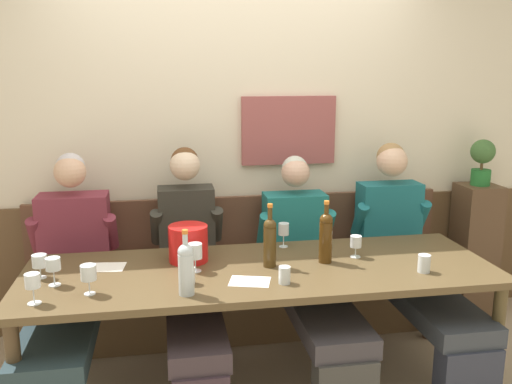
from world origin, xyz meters
TOP-DOWN VIEW (x-y plane):
  - room_wall_back at (0.00, 1.09)m, footprint 6.80×0.12m
  - wood_wainscot_panel at (0.00, 1.04)m, footprint 6.80×0.03m
  - wall_bench at (0.00, 0.83)m, footprint 2.93×0.42m
  - dining_table at (0.00, 0.13)m, footprint 2.63×0.88m
  - person_left_seat at (-1.10, 0.46)m, footprint 0.54×1.31m
  - person_center_left_seat at (-0.38, 0.46)m, footprint 0.47×1.30m
  - person_right_seat at (0.36, 0.44)m, footprint 0.52×1.30m
  - person_center_right_seat at (1.04, 0.45)m, footprint 0.54×1.30m
  - ice_bucket at (-0.39, 0.32)m, footprint 0.23×0.23m
  - wine_bottle_green_tall at (-0.43, -0.17)m, footprint 0.08×0.08m
  - wine_bottle_clear_water at (0.05, 0.15)m, footprint 0.07×0.07m
  - wine_bottle_amber_mid at (0.38, 0.16)m, footprint 0.08×0.08m
  - wine_glass_near_bucket at (-0.90, -0.09)m, footprint 0.08×0.08m
  - wine_glass_center_rear at (0.20, 0.47)m, footprint 0.07×0.07m
  - wine_glass_mid_right at (-1.15, -0.16)m, footprint 0.07×0.07m
  - wine_glass_by_bottle at (-1.19, 0.18)m, footprint 0.08×0.08m
  - wine_glass_mid_left at (-0.37, 0.14)m, footprint 0.08×0.08m
  - wine_glass_left_end at (-1.09, 0.06)m, footprint 0.08×0.08m
  - wine_glass_center_front at (0.58, 0.21)m, footprint 0.07×0.07m
  - water_tumbler_left at (0.08, -0.11)m, footprint 0.06×0.06m
  - water_tumbler_center at (0.87, -0.09)m, footprint 0.07×0.07m
  - water_tumbler_right at (-0.41, -0.04)m, footprint 0.06×0.06m
  - tasting_sheet_left_guest at (-0.86, 0.29)m, footprint 0.23×0.17m
  - tasting_sheet_right_guest at (-0.10, -0.06)m, footprint 0.24×0.20m
  - corner_pedestal at (1.76, 0.86)m, footprint 0.28×0.28m
  - potted_plant at (1.76, 0.86)m, footprint 0.17×0.17m

SIDE VIEW (x-z plane):
  - wall_bench at x=0.00m, z-range -0.19..0.75m
  - wood_wainscot_panel at x=0.00m, z-range 0.00..0.91m
  - corner_pedestal at x=1.76m, z-range 0.00..0.99m
  - person_right_seat at x=0.36m, z-range -0.03..1.22m
  - person_left_seat at x=-1.10m, z-range -0.03..1.28m
  - person_center_right_seat at x=1.04m, z-range -0.03..1.29m
  - person_center_left_seat at x=-0.38m, z-range -0.02..1.30m
  - dining_table at x=0.00m, z-range 0.30..1.03m
  - tasting_sheet_left_guest at x=-0.86m, z-range 0.73..0.73m
  - tasting_sheet_right_guest at x=-0.10m, z-range 0.73..0.73m
  - water_tumbler_right at x=-0.41m, z-range 0.73..0.82m
  - water_tumbler_left at x=0.08m, z-range 0.73..0.82m
  - water_tumbler_center at x=0.87m, z-range 0.73..0.83m
  - wine_glass_by_bottle at x=-1.19m, z-range 0.75..0.88m
  - wine_glass_center_front at x=0.58m, z-range 0.75..0.88m
  - ice_bucket at x=-0.39m, z-range 0.73..0.94m
  - wine_glass_mid_right at x=-1.15m, z-range 0.76..0.91m
  - wine_glass_left_end at x=-1.09m, z-range 0.76..0.91m
  - wine_glass_near_bucket at x=-0.90m, z-range 0.76..0.91m
  - wine_glass_center_rear at x=0.20m, z-range 0.76..0.92m
  - wine_glass_mid_left at x=-0.37m, z-range 0.76..0.92m
  - wine_bottle_green_tall at x=-0.43m, z-range 0.70..1.04m
  - wine_bottle_clear_water at x=0.05m, z-range 0.70..1.06m
  - wine_bottle_amber_mid at x=0.38m, z-range 0.70..1.07m
  - potted_plant at x=1.76m, z-range 1.01..1.35m
  - room_wall_back at x=0.00m, z-range 0.00..2.80m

